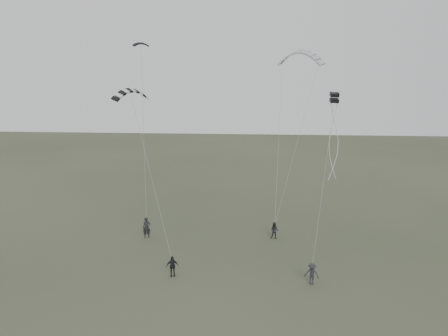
# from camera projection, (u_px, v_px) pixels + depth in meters

# --- Properties ---
(ground) EXTENTS (140.00, 140.00, 0.00)m
(ground) POSITION_uv_depth(u_px,v_px,m) (199.00, 265.00, 33.98)
(ground) COLOR #353C27
(ground) RESTS_ON ground
(flyer_left) EXTENTS (0.79, 0.63, 1.89)m
(flyer_left) POSITION_uv_depth(u_px,v_px,m) (147.00, 228.00, 39.38)
(flyer_left) COLOR black
(flyer_left) RESTS_ON ground
(flyer_right) EXTENTS (0.86, 0.74, 1.53)m
(flyer_right) POSITION_uv_depth(u_px,v_px,m) (275.00, 231.00, 39.15)
(flyer_right) COLOR #25252A
(flyer_right) RESTS_ON ground
(flyer_center) EXTENTS (0.98, 0.62, 1.55)m
(flyer_center) POSITION_uv_depth(u_px,v_px,m) (172.00, 266.00, 32.09)
(flyer_center) COLOR black
(flyer_center) RESTS_ON ground
(flyer_far) EXTENTS (1.14, 0.85, 1.58)m
(flyer_far) POSITION_uv_depth(u_px,v_px,m) (312.00, 274.00, 30.85)
(flyer_far) COLOR #242429
(flyer_far) RESTS_ON ground
(kite_dark_small) EXTENTS (1.64, 1.32, 0.63)m
(kite_dark_small) POSITION_uv_depth(u_px,v_px,m) (141.00, 43.00, 42.29)
(kite_dark_small) COLOR black
(kite_dark_small) RESTS_ON flyer_left
(kite_pale_large) EXTENTS (4.65, 3.32, 2.00)m
(kite_pale_large) POSITION_uv_depth(u_px,v_px,m) (300.00, 52.00, 40.72)
(kite_pale_large) COLOR #ACAFB1
(kite_pale_large) RESTS_ON flyer_right
(kite_striped) EXTENTS (3.00, 2.96, 1.39)m
(kite_striped) POSITION_uv_depth(u_px,v_px,m) (131.00, 90.00, 35.52)
(kite_striped) COLOR black
(kite_striped) RESTS_ON flyer_center
(kite_box) EXTENTS (0.67, 0.79, 0.82)m
(kite_box) POSITION_uv_depth(u_px,v_px,m) (334.00, 98.00, 33.80)
(kite_box) COLOR black
(kite_box) RESTS_ON flyer_far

